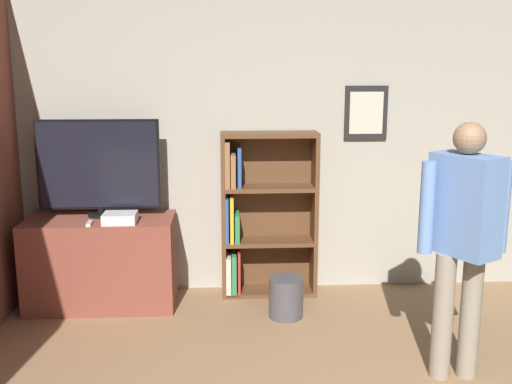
# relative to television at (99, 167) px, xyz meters

# --- Properties ---
(wall_back) EXTENTS (6.44, 0.09, 2.70)m
(wall_back) POSITION_rel_television_xyz_m (1.50, 0.28, 0.19)
(wall_back) COLOR #B2AD9E
(wall_back) RESTS_ON ground_plane
(tv_ledge) EXTENTS (1.21, 0.57, 0.75)m
(tv_ledge) POSITION_rel_television_xyz_m (0.00, -0.09, -0.79)
(tv_ledge) COLOR brown
(tv_ledge) RESTS_ON ground_plane
(television) EXTENTS (1.00, 0.22, 0.81)m
(television) POSITION_rel_television_xyz_m (0.00, 0.00, 0.00)
(television) COLOR black
(television) RESTS_ON tv_ledge
(game_console) EXTENTS (0.26, 0.22, 0.08)m
(game_console) POSITION_rel_television_xyz_m (0.20, -0.24, -0.37)
(game_console) COLOR white
(game_console) RESTS_ON tv_ledge
(remote_loose) EXTENTS (0.04, 0.14, 0.02)m
(remote_loose) POSITION_rel_television_xyz_m (-0.04, -0.29, -0.40)
(remote_loose) COLOR white
(remote_loose) RESTS_ON tv_ledge
(bookshelf) EXTENTS (0.83, 0.28, 1.43)m
(bookshelf) POSITION_rel_television_xyz_m (1.34, 0.10, -0.47)
(bookshelf) COLOR brown
(bookshelf) RESTS_ON ground_plane
(person) EXTENTS (0.56, 0.47, 1.65)m
(person) POSITION_rel_television_xyz_m (2.50, -1.43, -0.19)
(person) COLOR gray
(person) RESTS_ON ground_plane
(waste_bin) EXTENTS (0.27, 0.27, 0.33)m
(waste_bin) POSITION_rel_television_xyz_m (1.51, -0.43, -1.00)
(waste_bin) COLOR #4C4C51
(waste_bin) RESTS_ON ground_plane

